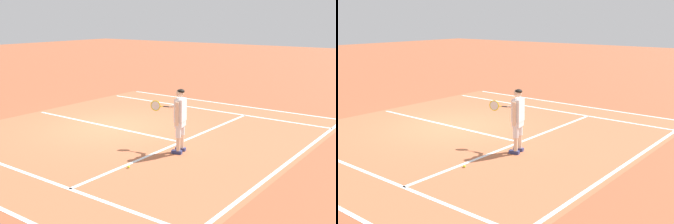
# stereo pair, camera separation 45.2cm
# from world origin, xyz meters

# --- Properties ---
(ground_plane) EXTENTS (80.00, 80.00, 0.00)m
(ground_plane) POSITION_xyz_m (0.00, 0.00, 0.00)
(ground_plane) COLOR #9E5133
(court_inner_surface) EXTENTS (10.98, 9.91, 0.00)m
(court_inner_surface) POSITION_xyz_m (0.00, -1.19, 0.00)
(court_inner_surface) COLOR #B2603D
(court_inner_surface) RESTS_ON ground
(line_baseline) EXTENTS (10.98, 0.10, 0.01)m
(line_baseline) POSITION_xyz_m (0.00, -5.95, 0.00)
(line_baseline) COLOR white
(line_baseline) RESTS_ON ground
(line_service) EXTENTS (8.23, 0.10, 0.01)m
(line_service) POSITION_xyz_m (0.00, -2.83, 0.00)
(line_service) COLOR white
(line_service) RESTS_ON ground
(line_centre_service) EXTENTS (0.10, 6.40, 0.01)m
(line_centre_service) POSITION_xyz_m (0.00, 0.37, 0.00)
(line_centre_service) COLOR white
(line_centre_service) RESTS_ON ground
(line_singles_left) EXTENTS (0.10, 9.51, 0.01)m
(line_singles_left) POSITION_xyz_m (-4.12, -1.19, 0.00)
(line_singles_left) COLOR white
(line_singles_left) RESTS_ON ground
(line_singles_right) EXTENTS (0.10, 9.51, 0.01)m
(line_singles_right) POSITION_xyz_m (4.12, -1.19, 0.00)
(line_singles_right) COLOR white
(line_singles_right) RESTS_ON ground
(line_doubles_right) EXTENTS (0.10, 9.51, 0.01)m
(line_doubles_right) POSITION_xyz_m (5.49, -1.19, 0.00)
(line_doubles_right) COLOR white
(line_doubles_right) RESTS_ON ground
(tennis_player) EXTENTS (0.59, 1.21, 1.71)m
(tennis_player) POSITION_xyz_m (-0.76, -3.30, 0.99)
(tennis_player) COLOR navy
(tennis_player) RESTS_ON ground
(tennis_ball_near_feet) EXTENTS (0.07, 0.07, 0.07)m
(tennis_ball_near_feet) POSITION_xyz_m (-2.46, -3.01, 0.03)
(tennis_ball_near_feet) COLOR #CCE02D
(tennis_ball_near_feet) RESTS_ON ground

